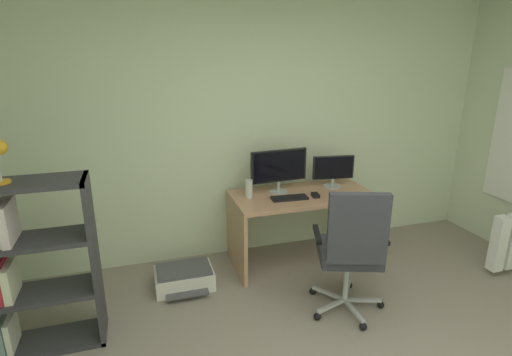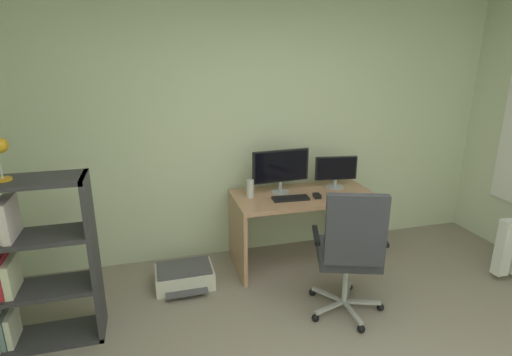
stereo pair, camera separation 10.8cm
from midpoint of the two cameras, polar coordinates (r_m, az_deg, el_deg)
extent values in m
cube|color=beige|center=(4.04, 0.40, 7.01)|extent=(5.16, 0.10, 2.59)
cube|color=tan|center=(3.90, 7.63, -2.56)|extent=(1.36, 0.68, 0.04)
cube|color=tan|center=(3.84, -1.83, -8.54)|extent=(0.04, 0.65, 0.69)
cube|color=tan|center=(4.32, 15.62, -6.21)|extent=(0.04, 0.65, 0.69)
cylinder|color=#B2B5B7|center=(3.91, 4.25, -1.99)|extent=(0.18, 0.18, 0.01)
cylinder|color=#B2B5B7|center=(3.89, 4.27, -1.12)|extent=(0.03, 0.03, 0.11)
cube|color=black|center=(3.84, 4.34, 1.72)|extent=(0.57, 0.08, 0.31)
cube|color=black|center=(3.82, 4.47, 1.64)|extent=(0.53, 0.05, 0.29)
cylinder|color=#B2B5B7|center=(4.14, 11.91, -1.25)|extent=(0.18, 0.18, 0.01)
cylinder|color=#B2B5B7|center=(4.12, 11.95, -0.60)|extent=(0.03, 0.03, 0.09)
cube|color=black|center=(4.08, 12.08, 1.39)|extent=(0.42, 0.10, 0.23)
cube|color=black|center=(4.06, 12.18, 1.31)|extent=(0.39, 0.06, 0.22)
cube|color=black|center=(3.74, 5.80, -2.91)|extent=(0.35, 0.15, 0.02)
cube|color=black|center=(3.82, 9.49, -2.52)|extent=(0.07, 0.11, 0.03)
cylinder|color=silver|center=(3.75, -0.02, -1.52)|extent=(0.07, 0.07, 0.17)
cube|color=#B7BABC|center=(3.55, 15.80, -16.68)|extent=(0.29, 0.13, 0.02)
sphere|color=black|center=(3.61, 18.18, -17.10)|extent=(0.06, 0.06, 0.06)
cube|color=#B7BABC|center=(3.65, 13.70, -15.50)|extent=(0.21, 0.26, 0.02)
sphere|color=black|center=(3.80, 14.01, -14.83)|extent=(0.06, 0.06, 0.06)
cube|color=#B7BABC|center=(3.58, 11.09, -16.02)|extent=(0.20, 0.26, 0.02)
sphere|color=black|center=(3.66, 8.93, -15.81)|extent=(0.06, 0.06, 0.06)
cube|color=#B7BABC|center=(3.43, 11.45, -17.63)|extent=(0.30, 0.12, 0.02)
sphere|color=black|center=(3.37, 9.44, -19.08)|extent=(0.06, 0.06, 0.06)
cube|color=#B7BABC|center=(3.42, 14.50, -18.07)|extent=(0.04, 0.30, 0.02)
sphere|color=black|center=(3.34, 15.72, -20.00)|extent=(0.06, 0.06, 0.06)
cylinder|color=#B7BABC|center=(3.42, 13.54, -14.04)|extent=(0.04, 0.04, 0.39)
cube|color=#33343B|center=(3.30, 13.84, -10.38)|extent=(0.59, 0.58, 0.10)
cube|color=#33343B|center=(2.94, 15.08, -7.21)|extent=(0.43, 0.21, 0.53)
cube|color=black|center=(3.20, 9.53, -8.02)|extent=(0.14, 0.31, 0.03)
cube|color=black|center=(3.29, 18.41, -7.98)|extent=(0.14, 0.31, 0.03)
cube|color=#343238|center=(3.13, -21.14, -10.48)|extent=(0.03, 0.33, 1.24)
cube|color=#343238|center=(2.99, -29.82, -0.47)|extent=(0.81, 0.33, 0.03)
cube|color=#343238|center=(3.51, -26.73, -19.58)|extent=(0.81, 0.33, 0.03)
cube|color=#343238|center=(3.30, -27.69, -13.90)|extent=(0.75, 0.33, 0.03)
cube|color=#343238|center=(3.12, -28.72, -7.52)|extent=(0.75, 0.33, 0.03)
cube|color=gray|center=(3.50, -31.24, -17.86)|extent=(0.03, 0.23, 0.22)
cube|color=silver|center=(3.49, -30.57, -17.76)|extent=(0.04, 0.24, 0.24)
cube|color=red|center=(3.28, -31.67, -11.70)|extent=(0.05, 0.24, 0.28)
cube|color=beige|center=(3.27, -30.66, -11.87)|extent=(0.05, 0.26, 0.25)
cube|color=silver|center=(3.11, -31.56, -5.00)|extent=(0.03, 0.26, 0.27)
cube|color=silver|center=(3.10, -30.84, -4.96)|extent=(0.05, 0.29, 0.28)
cylinder|color=gold|center=(3.01, -31.57, -0.17)|extent=(0.11, 0.11, 0.02)
cylinder|color=silver|center=(2.99, -31.87, 1.66)|extent=(0.01, 0.01, 0.18)
sphere|color=gold|center=(2.96, -31.87, 3.97)|extent=(0.10, 0.10, 0.10)
cube|color=silver|center=(3.78, -9.33, -13.76)|extent=(0.52, 0.34, 0.16)
cube|color=#4C4C51|center=(3.74, -9.40, -12.54)|extent=(0.47, 0.32, 0.02)
cube|color=#4C4C51|center=(3.62, -8.92, -15.89)|extent=(0.36, 0.10, 0.01)
cube|color=white|center=(4.36, 32.47, -8.37)|extent=(0.12, 0.10, 0.54)
camera|label=1|loc=(0.05, -89.08, 0.29)|focal=28.05mm
camera|label=2|loc=(0.05, 90.92, -0.29)|focal=28.05mm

